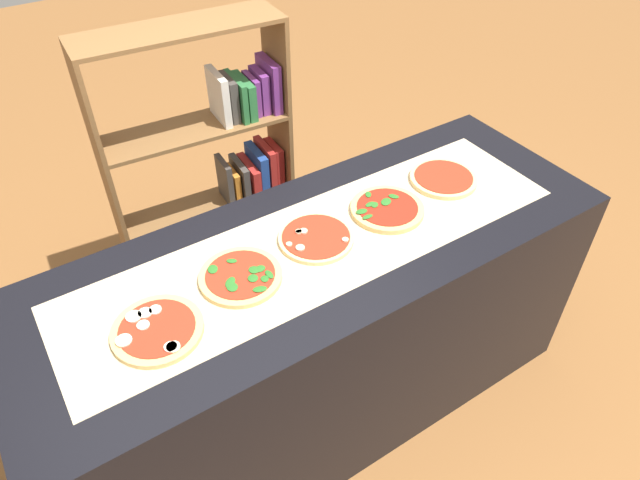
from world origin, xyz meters
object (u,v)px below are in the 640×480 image
pizza_mushroom_2 (316,238)px  pizza_plain_4 (443,178)px  pizza_spinach_3 (387,209)px  pizza_spinach_1 (241,276)px  bookshelf (227,174)px  pizza_mozzarella_0 (157,330)px

pizza_mushroom_2 → pizza_plain_4: (0.60, 0.02, 0.00)m
pizza_spinach_3 → pizza_plain_4: bearing=6.0°
pizza_spinach_1 → pizza_plain_4: pizza_spinach_1 is taller
pizza_spinach_1 → bookshelf: bearing=68.2°
pizza_mozzarella_0 → pizza_spinach_3: size_ratio=1.00×
pizza_plain_4 → bookshelf: 1.10m
pizza_mozzarella_0 → pizza_spinach_1: same height
pizza_spinach_1 → pizza_mozzarella_0: bearing=-168.0°
pizza_mozzarella_0 → bookshelf: size_ratio=0.20×
pizza_plain_4 → pizza_mozzarella_0: bearing=-174.6°
pizza_plain_4 → pizza_spinach_1: bearing=-176.8°
bookshelf → pizza_mushroom_2: bearing=-95.3°
pizza_spinach_1 → pizza_plain_4: size_ratio=1.02×
pizza_spinach_1 → pizza_mushroom_2: bearing=4.9°
pizza_mozzarella_0 → bookshelf: 1.28m
pizza_mushroom_2 → pizza_spinach_3: size_ratio=0.97×
pizza_mozzarella_0 → pizza_plain_4: bearing=5.4°
pizza_plain_4 → bookshelf: bearing=119.4°
bookshelf → pizza_mozzarella_0: bearing=-123.8°
pizza_mozzarella_0 → pizza_plain_4: size_ratio=1.03×
pizza_plain_4 → bookshelf: (-0.52, 0.92, -0.32)m
bookshelf → pizza_spinach_3: bearing=-77.3°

